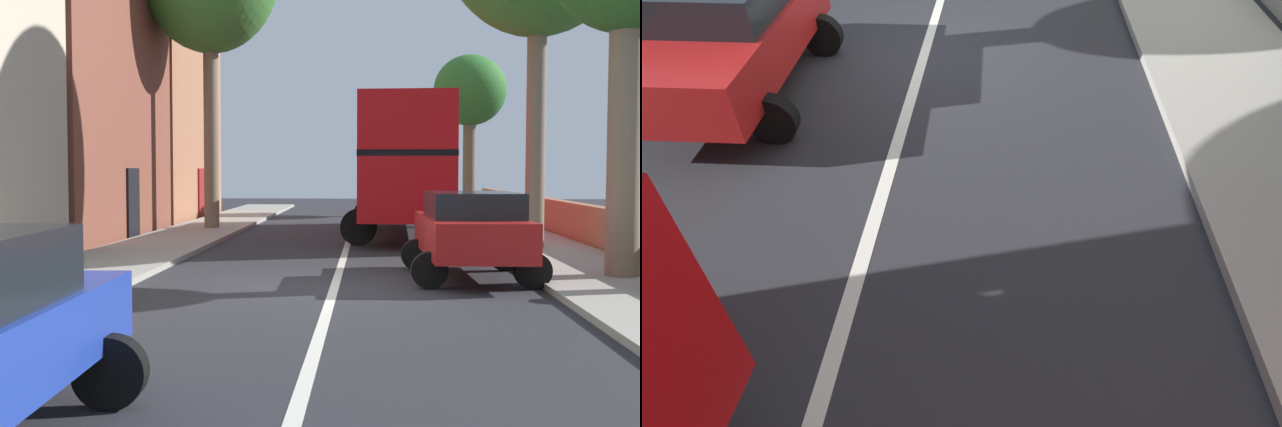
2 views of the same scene
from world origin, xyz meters
The scene contains 7 objects.
ground_plane centered at (0.00, 0.00, 0.00)m, with size 84.00×84.00×0.00m, color #28282D.
road_centre_line centered at (0.00, 0.00, 0.00)m, with size 0.16×54.00×0.01m, color silver.
sidewalk_left centered at (-4.90, 0.00, 0.06)m, with size 2.60×60.00×0.12m, color #9E998E.
sidewalk_right centered at (4.90, 0.00, 0.06)m, with size 2.60×60.00×0.12m, color #9E998E.
double_decker_bus centered at (1.70, 11.39, 2.35)m, with size 3.80×10.77×4.06m.
parked_car_red_right_1 centered at (2.50, 1.27, 0.94)m, with size 2.50×4.05×1.64m.
street_tree_right_5 centered at (5.06, 22.53, 5.48)m, with size 3.24×3.24×7.08m.
Camera 1 is at (0.63, -13.71, 2.07)m, focal length 44.60 mm.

